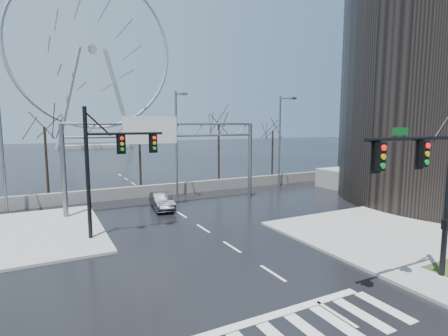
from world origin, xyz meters
TOP-DOWN VIEW (x-y plane):
  - ground at (0.00, 0.00)m, footprint 260.00×260.00m
  - sidewalk_right_ext at (10.00, 2.00)m, footprint 12.00×10.00m
  - sidewalk_far at (-11.00, 12.00)m, footprint 10.00×12.00m
  - barrier_wall at (0.00, 20.00)m, footprint 52.00×0.50m
  - signal_mast_near at (5.14, -4.04)m, footprint 5.52×0.41m
  - signal_mast_far at (-5.87, 8.96)m, footprint 4.72×0.41m
  - sign_gantry at (-0.38, 14.96)m, footprint 16.36×0.40m
  - streetlight_left at (-12.00, 18.16)m, footprint 0.50×2.55m
  - streetlight_mid at (2.00, 18.16)m, footprint 0.50×2.55m
  - streetlight_right at (14.00, 18.16)m, footprint 0.50×2.55m
  - tree_left at (-9.00, 23.50)m, footprint 3.75×3.75m
  - tree_center at (0.00, 24.50)m, footprint 3.25×3.25m
  - tree_right at (9.00, 23.50)m, footprint 3.90×3.90m
  - tree_far_right at (17.00, 24.00)m, footprint 3.40×3.40m
  - ferris_wheel at (5.00, 95.00)m, footprint 45.00×6.00m
  - car at (-0.80, 14.47)m, footprint 1.91×4.30m

SIDE VIEW (x-z plane):
  - ground at x=0.00m, z-range 0.00..0.00m
  - sidewalk_right_ext at x=10.00m, z-range 0.00..0.15m
  - sidewalk_far at x=-11.00m, z-range 0.00..0.15m
  - barrier_wall at x=0.00m, z-range 0.00..1.10m
  - car at x=-0.80m, z-range 0.00..1.37m
  - signal_mast_far at x=-5.87m, z-range 0.83..8.83m
  - signal_mast_near at x=5.14m, z-range 0.87..8.87m
  - tree_center at x=0.00m, z-range 1.92..8.42m
  - sign_gantry at x=-0.38m, z-range 1.38..8.98m
  - tree_far_right at x=17.00m, z-range 2.01..8.81m
  - streetlight_left at x=-12.00m, z-range 0.89..10.89m
  - streetlight_mid at x=2.00m, z-range 0.89..10.89m
  - streetlight_right at x=14.00m, z-range 0.89..10.89m
  - tree_left at x=-9.00m, z-range 2.23..9.73m
  - tree_right at x=9.00m, z-range 2.32..10.12m
  - ferris_wheel at x=5.00m, z-range 0.68..51.59m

